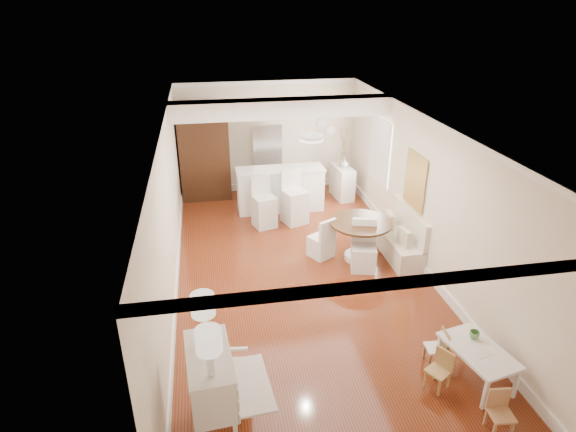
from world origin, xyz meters
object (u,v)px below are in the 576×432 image
object	(u,v)px
kids_chair_c	(501,414)
bar_stool_right	(295,198)
kids_table	(476,364)
sideboard	(342,182)
slip_chair_near	(364,246)
kids_chair_a	(438,371)
slip_chair_far	(321,237)
bar_stool_left	(264,203)
pantry_cabinet	(204,154)
gustavian_armchair	(231,371)
dining_table	(359,240)
fridge	(281,159)
kids_chair_b	(435,347)
secretary_bureau	(212,397)
breakfast_counter	(280,189)

from	to	relation	value
kids_chair_c	bar_stool_right	xyz separation A→B (m)	(-1.27, 6.06, 0.32)
kids_table	sideboard	xyz separation A→B (m)	(0.01, 6.47, 0.15)
kids_table	slip_chair_near	bearing A→B (deg)	100.57
kids_chair_a	slip_chair_far	xyz separation A→B (m)	(-0.67, 3.66, 0.14)
bar_stool_left	pantry_cabinet	bearing A→B (deg)	105.78
gustavian_armchair	bar_stool_left	size ratio (longest dim) A/B	0.79
kids_chair_c	slip_chair_far	size ratio (longest dim) A/B	0.67
kids_table	bar_stool_left	world-z (taller)	bar_stool_left
dining_table	fridge	distance (m)	3.81
kids_chair_c	pantry_cabinet	distance (m)	8.56
kids_chair_a	sideboard	size ratio (longest dim) A/B	0.66
kids_chair_b	sideboard	xyz separation A→B (m)	(0.40, 6.09, 0.13)
kids_chair_b	bar_stool_right	xyz separation A→B (m)	(-1.05, 4.83, 0.33)
kids_chair_c	gustavian_armchair	bearing A→B (deg)	166.14
gustavian_armchair	pantry_cabinet	bearing A→B (deg)	7.95
dining_table	slip_chair_far	bearing A→B (deg)	160.96
dining_table	pantry_cabinet	world-z (taller)	pantry_cabinet
kids_chair_c	pantry_cabinet	size ratio (longest dim) A/B	0.24
fridge	sideboard	distance (m)	1.64
pantry_cabinet	sideboard	xyz separation A→B (m)	(3.36, -0.59, -0.75)
kids_table	slip_chair_far	xyz separation A→B (m)	(-1.23, 3.61, 0.17)
fridge	kids_table	bearing A→B (deg)	-78.42
slip_chair_near	fridge	xyz separation A→B (m)	(-0.88, 4.03, 0.43)
kids_chair_c	bar_stool_left	bearing A→B (deg)	113.84
fridge	slip_chair_near	bearing A→B (deg)	-77.67
secretary_bureau	fridge	distance (m)	7.64
kids_chair_a	gustavian_armchair	bearing A→B (deg)	-126.72
kids_chair_a	dining_table	xyz separation A→B (m)	(0.03, 3.42, 0.13)
pantry_cabinet	sideboard	size ratio (longest dim) A/B	2.72
kids_chair_b	fridge	xyz separation A→B (m)	(-1.05, 6.65, 0.63)
gustavian_armchair	bar_stool_left	world-z (taller)	bar_stool_left
dining_table	sideboard	bearing A→B (deg)	80.06
secretary_bureau	bar_stool_right	distance (m)	5.90
kids_chair_b	bar_stool_right	world-z (taller)	bar_stool_right
dining_table	sideboard	xyz separation A→B (m)	(0.54, 3.10, 0.00)
kids_chair_c	slip_chair_far	distance (m)	4.58
slip_chair_near	gustavian_armchair	bearing A→B (deg)	-119.02
slip_chair_far	sideboard	size ratio (longest dim) A/B	0.98
slip_chair_near	bar_stool_left	xyz separation A→B (m)	(-1.58, 2.13, 0.09)
secretary_bureau	kids_chair_a	bearing A→B (deg)	1.24
dining_table	slip_chair_near	distance (m)	0.37
kids_table	fridge	xyz separation A→B (m)	(-1.44, 7.04, 0.65)
kids_chair_c	pantry_cabinet	xyz separation A→B (m)	(-3.18, 7.90, 0.87)
slip_chair_near	slip_chair_far	distance (m)	0.90
breakfast_counter	sideboard	distance (m)	1.73
kids_chair_c	fridge	bearing A→B (deg)	104.77
kids_chair_a	breakfast_counter	world-z (taller)	breakfast_counter
kids_chair_c	slip_chair_far	bearing A→B (deg)	109.02
kids_table	breakfast_counter	size ratio (longest dim) A/B	0.49
kids_chair_b	secretary_bureau	bearing A→B (deg)	-72.32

